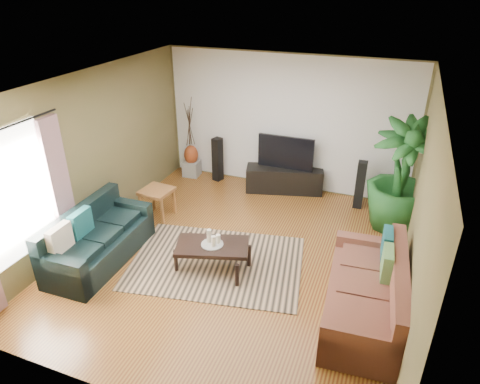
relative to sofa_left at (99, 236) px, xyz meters
The scene contains 26 objects.
floor 2.12m from the sofa_left, 23.06° to the left, with size 5.50×5.50×0.00m, color brown.
ceiling 3.08m from the sofa_left, 23.06° to the left, with size 5.50×5.50×0.00m, color white.
wall_back 4.15m from the sofa_left, 61.79° to the left, with size 5.00×5.00×0.00m, color brown.
wall_front 2.87m from the sofa_left, 45.37° to the right, with size 5.00×5.00×0.00m, color brown.
wall_left 1.37m from the sofa_left, 125.89° to the left, with size 5.50×5.50×0.00m, color brown.
wall_right 4.58m from the sofa_left, 10.45° to the left, with size 5.50×5.50×0.00m, color brown.
backwall_panel 4.14m from the sofa_left, 61.73° to the left, with size 4.90×4.90×0.00m, color white.
window_pane 1.38m from the sofa_left, 125.88° to the right, with size 1.80×1.80×0.00m, color white.
curtain_far 0.89m from the sofa_left, behind, with size 0.08×0.35×2.20m, color gray.
sofa_left is the anchor object (origin of this frame).
sofa_right 3.93m from the sofa_left, ahead, with size 2.04×0.92×0.85m, color brown.
area_rug 1.84m from the sofa_left, 18.08° to the left, with size 2.59×1.83×0.01m, color tan.
coffee_table 1.77m from the sofa_left, 13.50° to the left, with size 1.06×0.58×0.43m, color black.
candle_tray 1.75m from the sofa_left, 13.50° to the left, with size 0.33×0.33×0.01m, color gray.
candle_tall 1.71m from the sofa_left, 14.95° to the left, with size 0.07×0.07×0.21m, color beige.
candle_mid 1.79m from the sofa_left, 11.95° to the left, with size 0.07×0.07×0.16m, color beige.
candle_short 1.84m from the sofa_left, 14.81° to the left, with size 0.07×0.07×0.13m, color white.
tv_stand 3.87m from the sofa_left, 59.01° to the left, with size 1.53×0.46×0.51m, color black.
television 3.89m from the sofa_left, 59.01° to the left, with size 1.12×0.06×0.66m, color black.
speaker_left 3.35m from the sofa_left, 81.16° to the left, with size 0.17×0.19×0.94m, color black.
speaker_right 4.71m from the sofa_left, 42.24° to the left, with size 0.17×0.19×0.93m, color black.
potted_plant 4.97m from the sofa_left, 32.62° to the left, with size 1.09×1.09×1.94m, color #1B5320.
plant_pot 4.95m from the sofa_left, 32.62° to the left, with size 0.36×0.36×0.28m, color black.
pedestal 3.33m from the sofa_left, 91.90° to the left, with size 0.33×0.33×0.33m, color #959592.
vase 3.32m from the sofa_left, 91.90° to the left, with size 0.30×0.30×0.43m, color brown.
side_table 1.50m from the sofa_left, 85.06° to the left, with size 0.52×0.52×0.55m, color brown.
Camera 1 is at (2.06, -5.14, 3.98)m, focal length 32.00 mm.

